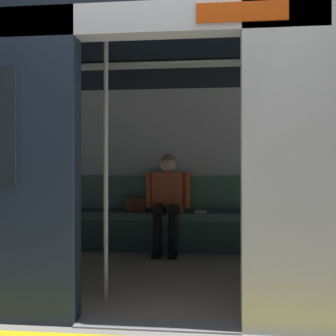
{
  "coord_description": "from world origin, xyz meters",
  "views": [
    {
      "loc": [
        -0.35,
        2.62,
        1.01
      ],
      "look_at": [
        0.08,
        -1.38,
        1.03
      ],
      "focal_mm": 43.72,
      "sensor_mm": 36.0,
      "label": 1
    }
  ],
  "objects_px": {
    "grab_pole_door": "(106,167)",
    "book": "(200,211)",
    "handbag": "(136,205)",
    "train_car": "(168,121)",
    "person_seated": "(168,195)",
    "bench_seat": "(183,222)"
  },
  "relations": [
    {
      "from": "bench_seat",
      "to": "person_seated",
      "type": "height_order",
      "value": "person_seated"
    },
    {
      "from": "train_car",
      "to": "grab_pole_door",
      "type": "height_order",
      "value": "train_car"
    },
    {
      "from": "train_car",
      "to": "book",
      "type": "relative_size",
      "value": 29.09
    },
    {
      "from": "bench_seat",
      "to": "person_seated",
      "type": "relative_size",
      "value": 2.36
    },
    {
      "from": "train_car",
      "to": "grab_pole_door",
      "type": "xyz_separation_m",
      "value": [
        0.4,
        0.81,
        -0.46
      ]
    },
    {
      "from": "bench_seat",
      "to": "book",
      "type": "distance_m",
      "value": 0.25
    },
    {
      "from": "book",
      "to": "grab_pole_door",
      "type": "distance_m",
      "value": 2.16
    },
    {
      "from": "train_car",
      "to": "bench_seat",
      "type": "height_order",
      "value": "train_car"
    },
    {
      "from": "person_seated",
      "to": "handbag",
      "type": "relative_size",
      "value": 4.64
    },
    {
      "from": "train_car",
      "to": "grab_pole_door",
      "type": "bearing_deg",
      "value": 63.73
    },
    {
      "from": "handbag",
      "to": "book",
      "type": "relative_size",
      "value": 1.18
    },
    {
      "from": "train_car",
      "to": "bench_seat",
      "type": "relative_size",
      "value": 2.24
    },
    {
      "from": "handbag",
      "to": "book",
      "type": "xyz_separation_m",
      "value": [
        -0.82,
        0.01,
        -0.07
      ]
    },
    {
      "from": "train_car",
      "to": "person_seated",
      "type": "bearing_deg",
      "value": -83.87
    },
    {
      "from": "bench_seat",
      "to": "person_seated",
      "type": "xyz_separation_m",
      "value": [
        0.19,
        0.05,
        0.33
      ]
    },
    {
      "from": "person_seated",
      "to": "book",
      "type": "xyz_separation_m",
      "value": [
        -0.4,
        -0.09,
        -0.2
      ]
    },
    {
      "from": "grab_pole_door",
      "to": "book",
      "type": "bearing_deg",
      "value": -109.22
    },
    {
      "from": "person_seated",
      "to": "book",
      "type": "distance_m",
      "value": 0.46
    },
    {
      "from": "train_car",
      "to": "bench_seat",
      "type": "bearing_deg",
      "value": -93.79
    },
    {
      "from": "person_seated",
      "to": "grab_pole_door",
      "type": "height_order",
      "value": "grab_pole_door"
    },
    {
      "from": "bench_seat",
      "to": "handbag",
      "type": "bearing_deg",
      "value": -4.58
    },
    {
      "from": "train_car",
      "to": "book",
      "type": "distance_m",
      "value": 1.56
    }
  ]
}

